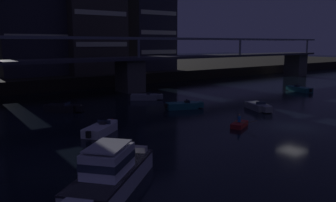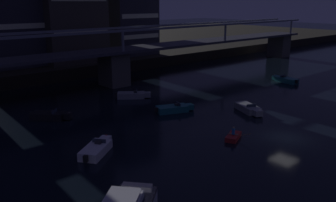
% 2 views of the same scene
% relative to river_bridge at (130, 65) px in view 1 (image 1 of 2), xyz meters
% --- Properties ---
extents(ground_plane, '(400.00, 400.00, 0.00)m').
position_rel_river_bridge_xyz_m(ground_plane, '(0.00, -32.20, -4.61)').
color(ground_plane, black).
extents(far_riverbank, '(240.00, 80.00, 2.20)m').
position_rel_river_bridge_xyz_m(far_riverbank, '(0.00, 48.01, -3.51)').
color(far_riverbank, black).
rests_on(far_riverbank, ground).
extents(river_bridge, '(104.93, 6.40, 9.38)m').
position_rel_river_bridge_xyz_m(river_bridge, '(0.00, 0.00, 0.00)').
color(river_bridge, '#4C4944').
rests_on(river_bridge, ground).
extents(tower_east_tall, '(10.26, 8.44, 21.87)m').
position_rel_river_bridge_xyz_m(tower_east_tall, '(14.55, 15.85, 8.38)').
color(tower_east_tall, '#282833').
rests_on(tower_east_tall, far_riverbank).
extents(cabin_cruiser_near_left, '(8.32, 7.45, 2.79)m').
position_rel_river_bridge_xyz_m(cabin_cruiser_near_left, '(-21.98, -34.74, -3.56)').
color(cabin_cruiser_near_left, silver).
rests_on(cabin_cruiser_near_left, ground).
extents(speedboat_near_right, '(3.19, 5.04, 1.16)m').
position_rel_river_bridge_xyz_m(speedboat_near_right, '(4.65, -24.03, -4.19)').
color(speedboat_near_right, gray).
rests_on(speedboat_near_right, ground).
extents(speedboat_mid_left, '(2.33, 5.23, 1.16)m').
position_rel_river_bridge_xyz_m(speedboat_mid_left, '(23.88, -17.62, -4.19)').
color(speedboat_mid_left, '#196066').
rests_on(speedboat_mid_left, ground).
extents(speedboat_mid_center, '(4.67, 4.02, 1.16)m').
position_rel_river_bridge_xyz_m(speedboat_mid_center, '(-2.56, -8.71, -4.19)').
color(speedboat_mid_center, gray).
rests_on(speedboat_mid_center, ground).
extents(speedboat_mid_right, '(4.28, 4.49, 1.16)m').
position_rel_river_bridge_xyz_m(speedboat_mid_right, '(-15.74, -10.11, -4.19)').
color(speedboat_mid_right, black).
rests_on(speedboat_mid_right, ground).
extents(speedboat_far_left, '(4.69, 3.99, 1.16)m').
position_rel_river_bridge_xyz_m(speedboat_far_left, '(-16.73, -22.74, -4.19)').
color(speedboat_far_left, silver).
rests_on(speedboat_far_left, ground).
extents(speedboat_far_center, '(5.09, 3.09, 1.16)m').
position_rel_river_bridge_xyz_m(speedboat_far_center, '(-2.61, -17.78, -4.19)').
color(speedboat_far_center, '#196066').
rests_on(speedboat_far_center, ground).
extents(dinghy_with_paddler, '(2.82, 2.70, 1.36)m').
position_rel_river_bridge_xyz_m(dinghy_with_paddler, '(-4.32, -28.81, -4.33)').
color(dinghy_with_paddler, maroon).
rests_on(dinghy_with_paddler, ground).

